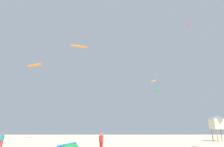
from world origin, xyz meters
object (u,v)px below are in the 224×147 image
Objects in this scene: kite_aloft_1 at (157,91)px; kite_aloft_4 at (189,25)px; kite_grounded_near at (67,147)px; kite_aloft_3 at (79,46)px; kite_aloft_2 at (153,81)px; person_foreground at (101,141)px; person_midground at (2,139)px; lifeguard_tower at (217,122)px; kite_aloft_0 at (34,65)px.

kite_aloft_1 is 1.55× the size of kite_aloft_4.
kite_grounded_near is at bearing -134.47° from kite_aloft_4.
kite_aloft_1 is 21.05m from kite_aloft_3.
kite_aloft_2 is (16.58, 34.38, 14.92)m from kite_grounded_near.
kite_aloft_2 is at bearing 64.25° from kite_grounded_near.
person_midground is at bearing 110.92° from person_foreground.
kite_aloft_3 reaches higher than person_midground.
kite_aloft_3 is 1.61× the size of kite_aloft_4.
kite_grounded_near is at bearing 102.56° from person_foreground.
person_foreground is 0.75× the size of kite_aloft_4.
lifeguard_tower reaches higher than person_foreground.
kite_aloft_4 reaches higher than kite_grounded_near.
kite_aloft_1 is 1.19× the size of kite_aloft_2.
kite_aloft_4 is (7.89, -9.45, 12.72)m from kite_aloft_2.
kite_aloft_1 is at bearing -98.94° from kite_aloft_2.
kite_aloft_2 is 1.31× the size of kite_aloft_4.
kite_aloft_1 is at bearing 58.12° from kite_grounded_near.
person_midground is 22.74m from kite_aloft_0.
kite_aloft_2 is at bearing 23.77° from person_foreground.
person_midground is 18.88m from kite_aloft_3.
person_midground is 0.46× the size of kite_aloft_1.
kite_aloft_0 reaches higher than kite_grounded_near.
kite_aloft_4 is (36.59, 5.01, 12.90)m from kite_aloft_0.
person_foreground is 11.94m from person_midground.
person_midground is 32.57m from kite_aloft_1.
kite_aloft_1 reaches higher than kite_grounded_near.
kite_aloft_3 is (10.68, -7.83, 0.97)m from kite_aloft_0.
kite_aloft_0 is at bearing -172.20° from kite_aloft_4.
kite_grounded_near is 27.58m from kite_aloft_0.
person_midground is 0.44× the size of kite_aloft_3.
kite_grounded_near is 1.28× the size of lifeguard_tower.
kite_aloft_2 is at bearing 129.85° from kite_aloft_4.
kite_aloft_1 is 20.00m from kite_aloft_4.
lifeguard_tower is 0.93× the size of kite_aloft_0.
kite_aloft_0 is 32.14m from kite_aloft_2.
kite_grounded_near is at bearing -58.68° from kite_aloft_0.
kite_aloft_2 is at bearing 26.75° from kite_aloft_0.
person_midground reaches higher than kite_grounded_near.
person_midground is 0.54× the size of kite_aloft_2.
person_midground is at bearing -75.68° from kite_aloft_0.
kite_aloft_4 is (21.19, 26.92, 26.98)m from person_foreground.
kite_aloft_4 reaches higher than kite_aloft_0.
kite_aloft_2 is (-5.47, 20.98, 12.16)m from lifeguard_tower.
kite_aloft_2 is at bearing 104.61° from lifeguard_tower.
person_midground is at bearing -160.14° from lifeguard_tower.
person_foreground reaches higher than kite_grounded_near.
kite_aloft_2 is (13.30, 36.38, 14.26)m from person_foreground.
kite_aloft_1 is (11.67, 26.03, 9.42)m from person_foreground.
kite_aloft_1 reaches higher than person_midground.
lifeguard_tower reaches higher than kite_grounded_near.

